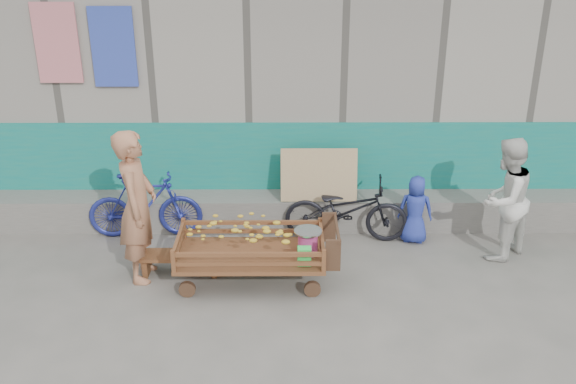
{
  "coord_description": "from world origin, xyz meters",
  "views": [
    {
      "loc": [
        -0.14,
        -5.55,
        3.91
      ],
      "look_at": [
        -0.11,
        1.2,
        1.0
      ],
      "focal_mm": 40.0,
      "sensor_mm": 36.0,
      "label": 1
    }
  ],
  "objects_px": {
    "banana_cart": "(248,242)",
    "child": "(415,210)",
    "bicycle_dark": "(346,210)",
    "woman": "(504,199)",
    "bench": "(181,259)",
    "vendor_man": "(137,206)",
    "bicycle_blue": "(145,206)"
  },
  "relations": [
    {
      "from": "woman",
      "to": "bicycle_dark",
      "type": "relative_size",
      "value": 0.97
    },
    {
      "from": "bench",
      "to": "child",
      "type": "bearing_deg",
      "value": 15.35
    },
    {
      "from": "woman",
      "to": "bicycle_dark",
      "type": "height_order",
      "value": "woman"
    },
    {
      "from": "banana_cart",
      "to": "bicycle_dark",
      "type": "bearing_deg",
      "value": 41.7
    },
    {
      "from": "woman",
      "to": "child",
      "type": "distance_m",
      "value": 1.1
    },
    {
      "from": "bicycle_dark",
      "to": "woman",
      "type": "bearing_deg",
      "value": -98.81
    },
    {
      "from": "bicycle_blue",
      "to": "bicycle_dark",
      "type": "bearing_deg",
      "value": -94.38
    },
    {
      "from": "bench",
      "to": "bicycle_blue",
      "type": "xyz_separation_m",
      "value": [
        -0.59,
        0.95,
        0.26
      ]
    },
    {
      "from": "banana_cart",
      "to": "bench",
      "type": "bearing_deg",
      "value": 164.93
    },
    {
      "from": "bicycle_dark",
      "to": "bicycle_blue",
      "type": "bearing_deg",
      "value": 93.38
    },
    {
      "from": "banana_cart",
      "to": "vendor_man",
      "type": "distance_m",
      "value": 1.31
    },
    {
      "from": "child",
      "to": "woman",
      "type": "bearing_deg",
      "value": 168.36
    },
    {
      "from": "child",
      "to": "bicycle_dark",
      "type": "bearing_deg",
      "value": 6.17
    },
    {
      "from": "vendor_man",
      "to": "bicycle_dark",
      "type": "distance_m",
      "value": 2.68
    },
    {
      "from": "banana_cart",
      "to": "child",
      "type": "distance_m",
      "value": 2.33
    },
    {
      "from": "bicycle_dark",
      "to": "vendor_man",
      "type": "bearing_deg",
      "value": 116.06
    },
    {
      "from": "bench",
      "to": "vendor_man",
      "type": "xyz_separation_m",
      "value": [
        -0.43,
        -0.07,
        0.71
      ]
    },
    {
      "from": "bicycle_dark",
      "to": "child",
      "type": "bearing_deg",
      "value": -89.1
    },
    {
      "from": "bicycle_blue",
      "to": "child",
      "type": "bearing_deg",
      "value": -95.0
    },
    {
      "from": "child",
      "to": "bicycle_blue",
      "type": "bearing_deg",
      "value": 8.02
    },
    {
      "from": "bicycle_dark",
      "to": "bicycle_blue",
      "type": "relative_size",
      "value": 1.07
    },
    {
      "from": "woman",
      "to": "child",
      "type": "bearing_deg",
      "value": -62.65
    },
    {
      "from": "bench",
      "to": "woman",
      "type": "relative_size",
      "value": 0.66
    },
    {
      "from": "banana_cart",
      "to": "bicycle_dark",
      "type": "height_order",
      "value": "bicycle_dark"
    },
    {
      "from": "banana_cart",
      "to": "child",
      "type": "height_order",
      "value": "child"
    },
    {
      "from": "vendor_man",
      "to": "woman",
      "type": "height_order",
      "value": "vendor_man"
    },
    {
      "from": "woman",
      "to": "bicycle_dark",
      "type": "bearing_deg",
      "value": -54.55
    },
    {
      "from": "banana_cart",
      "to": "bicycle_blue",
      "type": "bearing_deg",
      "value": 140.06
    },
    {
      "from": "banana_cart",
      "to": "child",
      "type": "bearing_deg",
      "value": 25.89
    },
    {
      "from": "child",
      "to": "bicycle_dark",
      "type": "relative_size",
      "value": 0.57
    },
    {
      "from": "vendor_man",
      "to": "child",
      "type": "relative_size",
      "value": 1.99
    },
    {
      "from": "bench",
      "to": "bicycle_blue",
      "type": "bearing_deg",
      "value": 121.66
    }
  ]
}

